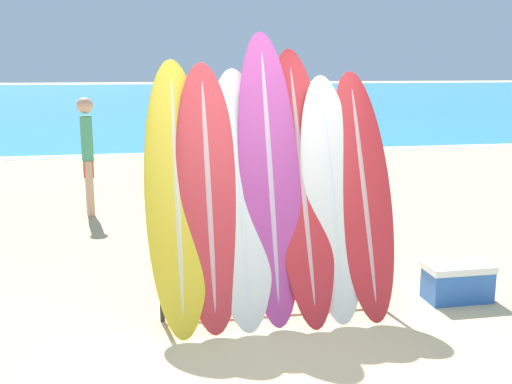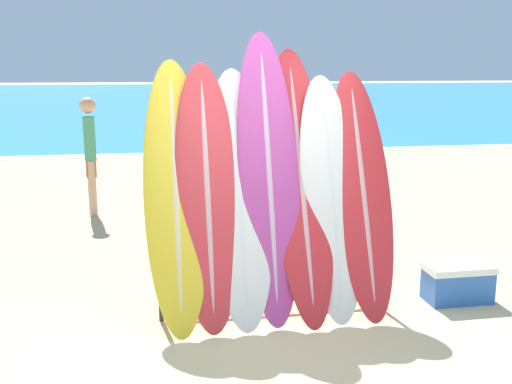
{
  "view_description": "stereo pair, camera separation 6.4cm",
  "coord_description": "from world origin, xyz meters",
  "px_view_note": "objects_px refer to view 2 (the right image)",
  "views": [
    {
      "loc": [
        -0.99,
        -4.04,
        2.1
      ],
      "look_at": [
        0.07,
        1.54,
        0.91
      ],
      "focal_mm": 42.0,
      "sensor_mm": 36.0,
      "label": 1
    },
    {
      "loc": [
        -0.92,
        -4.05,
        2.1
      ],
      "look_at": [
        0.07,
        1.54,
        0.91
      ],
      "focal_mm": 42.0,
      "sensor_mm": 36.0,
      "label": 2
    }
  ],
  "objects_px": {
    "surfboard_slot_5": "(331,195)",
    "person_mid_beach": "(254,124)",
    "surfboard_slot_1": "(207,193)",
    "surfboard_slot_2": "(239,195)",
    "surfboard_slot_3": "(269,175)",
    "person_near_water": "(90,152)",
    "surfboard_slot_4": "(301,181)",
    "cooler_box": "(458,283)",
    "person_far_right": "(190,120)",
    "surfboard_slot_6": "(362,192)",
    "surfboard_rack": "(272,260)",
    "person_far_left": "(292,124)",
    "surfboard_slot_0": "(176,192)"
  },
  "relations": [
    {
      "from": "surfboard_slot_3",
      "to": "surfboard_slot_5",
      "type": "height_order",
      "value": "surfboard_slot_3"
    },
    {
      "from": "surfboard_slot_1",
      "to": "surfboard_slot_6",
      "type": "relative_size",
      "value": 1.04
    },
    {
      "from": "surfboard_slot_2",
      "to": "person_mid_beach",
      "type": "height_order",
      "value": "surfboard_slot_2"
    },
    {
      "from": "surfboard_slot_3",
      "to": "surfboard_slot_4",
      "type": "distance_m",
      "value": 0.3
    },
    {
      "from": "surfboard_slot_2",
      "to": "surfboard_slot_5",
      "type": "bearing_deg",
      "value": -0.96
    },
    {
      "from": "cooler_box",
      "to": "surfboard_slot_0",
      "type": "bearing_deg",
      "value": 177.82
    },
    {
      "from": "surfboard_slot_2",
      "to": "surfboard_slot_3",
      "type": "distance_m",
      "value": 0.3
    },
    {
      "from": "surfboard_rack",
      "to": "cooler_box",
      "type": "bearing_deg",
      "value": -0.88
    },
    {
      "from": "surfboard_slot_2",
      "to": "person_near_water",
      "type": "height_order",
      "value": "surfboard_slot_2"
    },
    {
      "from": "surfboard_slot_2",
      "to": "surfboard_slot_6",
      "type": "relative_size",
      "value": 1.01
    },
    {
      "from": "surfboard_slot_1",
      "to": "surfboard_slot_6",
      "type": "xyz_separation_m",
      "value": [
        1.34,
        -0.01,
        -0.04
      ]
    },
    {
      "from": "surfboard_slot_4",
      "to": "person_far_left",
      "type": "xyz_separation_m",
      "value": [
        1.79,
        7.8,
        -0.26
      ]
    },
    {
      "from": "person_near_water",
      "to": "person_far_right",
      "type": "distance_m",
      "value": 5.08
    },
    {
      "from": "surfboard_slot_0",
      "to": "person_near_water",
      "type": "bearing_deg",
      "value": 105.14
    },
    {
      "from": "surfboard_slot_0",
      "to": "surfboard_slot_2",
      "type": "distance_m",
      "value": 0.53
    },
    {
      "from": "surfboard_slot_1",
      "to": "surfboard_slot_2",
      "type": "xyz_separation_m",
      "value": [
        0.27,
        -0.0,
        -0.03
      ]
    },
    {
      "from": "surfboard_rack",
      "to": "surfboard_slot_3",
      "type": "bearing_deg",
      "value": 102.58
    },
    {
      "from": "person_far_right",
      "to": "cooler_box",
      "type": "distance_m",
      "value": 8.94
    },
    {
      "from": "cooler_box",
      "to": "surfboard_slot_4",
      "type": "bearing_deg",
      "value": 174.91
    },
    {
      "from": "surfboard_slot_1",
      "to": "cooler_box",
      "type": "distance_m",
      "value": 2.44
    },
    {
      "from": "surfboard_rack",
      "to": "surfboard_slot_2",
      "type": "bearing_deg",
      "value": 170.49
    },
    {
      "from": "surfboard_slot_2",
      "to": "surfboard_slot_0",
      "type": "bearing_deg",
      "value": 177.46
    },
    {
      "from": "surfboard_slot_0",
      "to": "surfboard_slot_1",
      "type": "distance_m",
      "value": 0.26
    },
    {
      "from": "surfboard_slot_1",
      "to": "surfboard_slot_5",
      "type": "xyz_separation_m",
      "value": [
        1.06,
        -0.01,
        -0.06
      ]
    },
    {
      "from": "surfboard_rack",
      "to": "person_far_right",
      "type": "bearing_deg",
      "value": 90.72
    },
    {
      "from": "surfboard_slot_1",
      "to": "surfboard_slot_2",
      "type": "distance_m",
      "value": 0.27
    },
    {
      "from": "surfboard_slot_6",
      "to": "person_far_right",
      "type": "distance_m",
      "value": 8.71
    },
    {
      "from": "surfboard_slot_3",
      "to": "person_far_left",
      "type": "relative_size",
      "value": 1.51
    },
    {
      "from": "surfboard_slot_5",
      "to": "person_mid_beach",
      "type": "xyz_separation_m",
      "value": [
        0.6,
        7.24,
        -0.07
      ]
    },
    {
      "from": "surfboard_rack",
      "to": "person_near_water",
      "type": "bearing_deg",
      "value": 115.18
    },
    {
      "from": "surfboard_slot_1",
      "to": "person_far_left",
      "type": "height_order",
      "value": "surfboard_slot_1"
    },
    {
      "from": "surfboard_slot_4",
      "to": "surfboard_slot_5",
      "type": "height_order",
      "value": "surfboard_slot_4"
    },
    {
      "from": "surfboard_slot_4",
      "to": "surfboard_slot_6",
      "type": "bearing_deg",
      "value": -6.97
    },
    {
      "from": "surfboard_rack",
      "to": "surfboard_slot_6",
      "type": "xyz_separation_m",
      "value": [
        0.8,
        0.04,
        0.56
      ]
    },
    {
      "from": "surfboard_slot_1",
      "to": "person_near_water",
      "type": "relative_size",
      "value": 1.28
    },
    {
      "from": "surfboard_slot_6",
      "to": "surfboard_slot_3",
      "type": "bearing_deg",
      "value": 176.72
    },
    {
      "from": "surfboard_slot_1",
      "to": "surfboard_slot_4",
      "type": "bearing_deg",
      "value": 3.98
    },
    {
      "from": "surfboard_rack",
      "to": "person_near_water",
      "type": "xyz_separation_m",
      "value": [
        -1.84,
        3.92,
        0.44
      ]
    },
    {
      "from": "surfboard_slot_0",
      "to": "person_far_right",
      "type": "height_order",
      "value": "surfboard_slot_0"
    },
    {
      "from": "surfboard_slot_0",
      "to": "surfboard_slot_5",
      "type": "distance_m",
      "value": 1.32
    },
    {
      "from": "surfboard_slot_4",
      "to": "person_near_water",
      "type": "xyz_separation_m",
      "value": [
        -2.11,
        3.82,
        -0.22
      ]
    },
    {
      "from": "surfboard_slot_4",
      "to": "person_mid_beach",
      "type": "distance_m",
      "value": 7.22
    },
    {
      "from": "surfboard_slot_5",
      "to": "person_mid_beach",
      "type": "relative_size",
      "value": 1.17
    },
    {
      "from": "surfboard_slot_3",
      "to": "person_near_water",
      "type": "relative_size",
      "value": 1.43
    },
    {
      "from": "surfboard_slot_4",
      "to": "cooler_box",
      "type": "height_order",
      "value": "surfboard_slot_4"
    },
    {
      "from": "surfboard_rack",
      "to": "person_far_left",
      "type": "xyz_separation_m",
      "value": [
        2.05,
        7.9,
        0.39
      ]
    },
    {
      "from": "surfboard_slot_2",
      "to": "person_near_water",
      "type": "xyz_separation_m",
      "value": [
        -1.57,
        3.87,
        -0.13
      ]
    },
    {
      "from": "surfboard_slot_6",
      "to": "person_far_left",
      "type": "distance_m",
      "value": 7.96
    },
    {
      "from": "surfboard_slot_4",
      "to": "surfboard_rack",
      "type": "bearing_deg",
      "value": -159.06
    },
    {
      "from": "surfboard_slot_5",
      "to": "surfboard_slot_6",
      "type": "relative_size",
      "value": 0.98
    }
  ]
}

